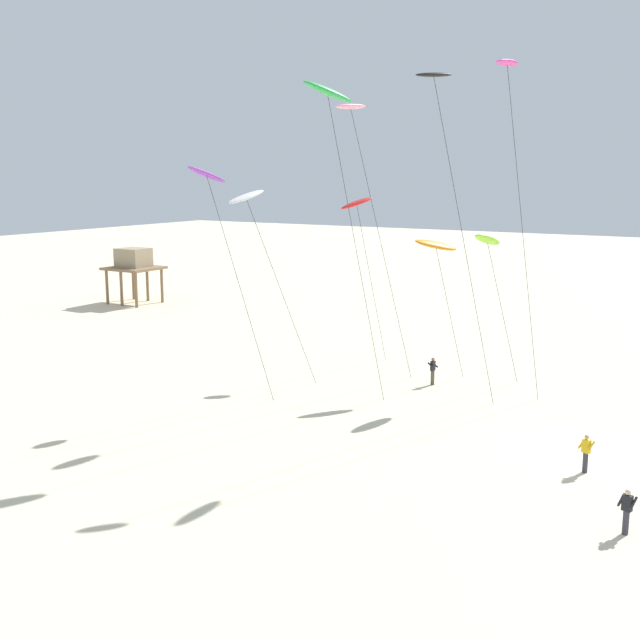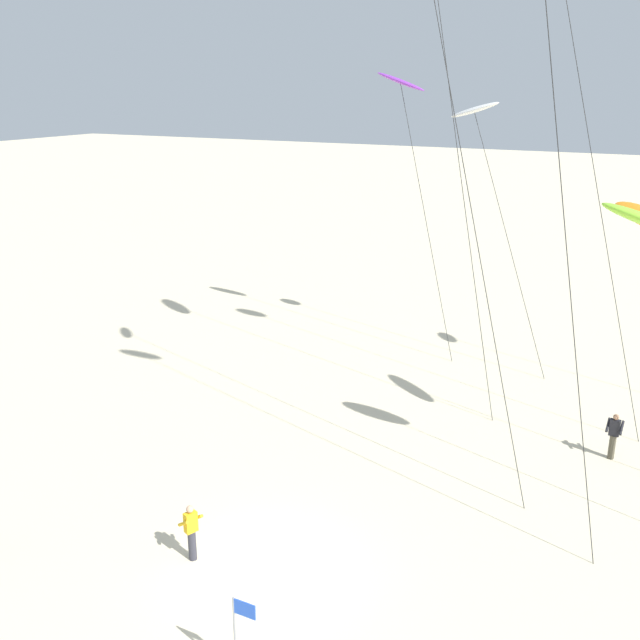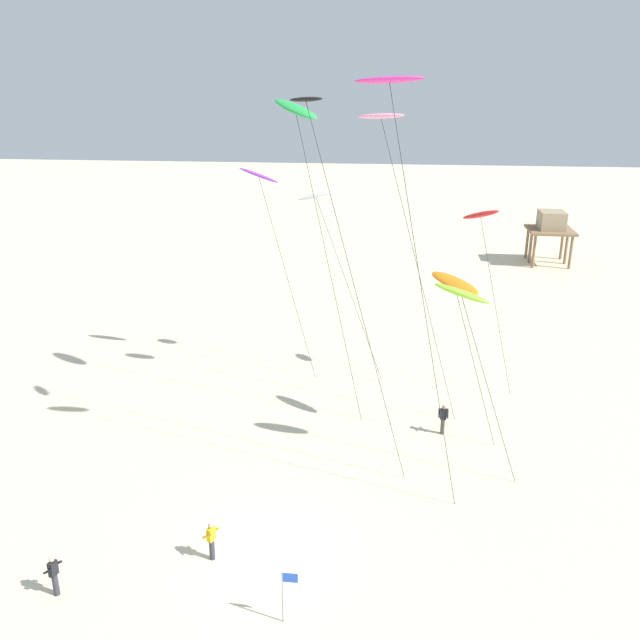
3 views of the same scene
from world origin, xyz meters
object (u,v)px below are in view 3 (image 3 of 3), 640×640
at_px(kite_magenta, 390,86).
at_px(kite_black, 308,109).
at_px(kite_white, 317,197).
at_px(kite_orange, 455,284).
at_px(kite_pink, 382,119).
at_px(kite_flyer_furthest, 443,419).
at_px(marker_flag, 287,587).
at_px(kite_green, 296,111).
at_px(kite_purple, 259,178).
at_px(stilt_house, 551,225).
at_px(kite_red, 481,216).
at_px(kite_lime, 462,294).
at_px(kite_flyer_nearest, 211,540).
at_px(kite_flyer_middle, 54,575).

relative_size(kite_magenta, kite_black, 1.05).
relative_size(kite_white, kite_orange, 1.31).
height_order(kite_pink, kite_flyer_furthest, kite_pink).
relative_size(kite_white, marker_flag, 5.58).
height_order(kite_black, kite_green, kite_black).
distance_m(kite_purple, kite_green, 7.26).
height_order(kite_white, stilt_house, kite_white).
xyz_separation_m(kite_red, kite_flyer_furthest, (-1.90, -6.25, -9.65)).
bearing_deg(kite_pink, kite_green, -166.46).
xyz_separation_m(kite_black, marker_flag, (0.60, -11.34, -15.11)).
relative_size(kite_white, kite_flyer_furthest, 7.01).
bearing_deg(kite_lime, marker_flag, -120.24).
bearing_deg(kite_green, kite_red, 20.32).
height_order(kite_lime, kite_flyer_nearest, kite_lime).
xyz_separation_m(kite_flyer_nearest, kite_flyer_furthest, (9.60, 10.99, 0.00)).
height_order(kite_lime, stilt_house, kite_lime).
relative_size(kite_black, kite_red, 1.55).
bearing_deg(kite_flyer_nearest, marker_flag, -39.98).
xyz_separation_m(kite_flyer_nearest, stilt_house, (22.37, 47.55, 3.08)).
xyz_separation_m(kite_purple, kite_flyer_furthest, (11.07, -7.77, -11.35)).
bearing_deg(stilt_house, kite_white, -125.46).
distance_m(kite_flyer_nearest, marker_flag, 4.52).
bearing_deg(kite_flyer_middle, kite_lime, 35.10).
distance_m(kite_white, kite_pink, 7.48).
distance_m(kite_green, stilt_house, 41.72).
bearing_deg(kite_purple, kite_green, -59.83).
xyz_separation_m(kite_purple, kite_orange, (11.19, -7.72, -3.91)).
bearing_deg(stilt_house, kite_orange, -109.12).
bearing_deg(kite_magenta, stilt_house, 68.78).
height_order(kite_white, kite_lime, kite_white).
bearing_deg(kite_white, kite_black, -85.20).
distance_m(kite_purple, kite_pink, 9.15).
bearing_deg(kite_lime, kite_flyer_middle, -144.90).
xyz_separation_m(kite_lime, kite_flyer_middle, (-14.94, -10.50, -7.87)).
xyz_separation_m(kite_green, kite_flyer_furthest, (8.04, -2.57, -15.42)).
bearing_deg(stilt_house, kite_black, -116.56).
height_order(kite_orange, kite_green, kite_green).
bearing_deg(marker_flag, kite_magenta, 72.42).
height_order(kite_orange, kite_flyer_middle, kite_orange).
distance_m(kite_red, kite_flyer_nearest, 22.86).
relative_size(kite_black, kite_purple, 1.33).
distance_m(kite_flyer_middle, marker_flag, 8.64).
distance_m(kite_green, marker_flag, 22.22).
distance_m(kite_magenta, kite_green, 8.91).
xyz_separation_m(kite_flyer_middle, kite_flyer_furthest, (14.77, 13.51, 0.00)).
bearing_deg(kite_red, kite_magenta, -115.10).
xyz_separation_m(kite_orange, marker_flag, (-6.29, -13.93, -6.84)).
xyz_separation_m(kite_pink, kite_green, (-4.26, -1.03, 0.44)).
distance_m(kite_flyer_nearest, kite_flyer_furthest, 14.59).
relative_size(kite_lime, kite_pink, 0.58).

